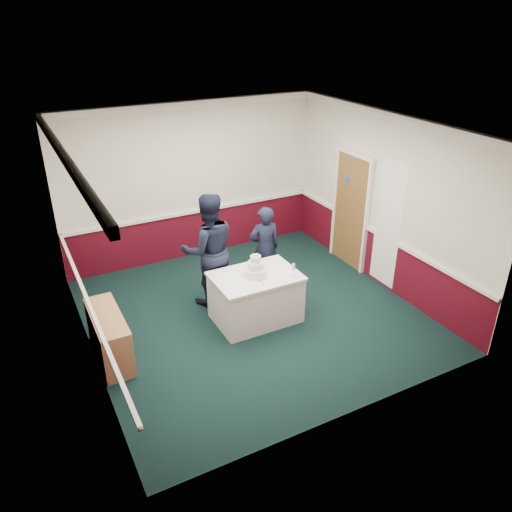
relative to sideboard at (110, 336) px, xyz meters
name	(u,v)px	position (x,y,z in m)	size (l,w,h in m)	color
ground	(253,314)	(2.28, 0.05, -0.35)	(5.00, 5.00, 0.00)	black
room_shell	(239,187)	(2.36, 0.66, 1.62)	(5.00, 5.00, 3.00)	silver
sideboard	(110,336)	(0.00, 0.00, 0.00)	(0.41, 1.20, 0.70)	tan
cake_table	(256,297)	(2.26, -0.08, 0.05)	(1.32, 0.92, 0.79)	white
wedding_cake	(256,269)	(2.26, -0.08, 0.55)	(0.35, 0.35, 0.36)	white
cake_knife	(260,281)	(2.23, -0.28, 0.44)	(0.01, 0.22, 0.01)	silver
champagne_flute	(293,268)	(2.76, -0.36, 0.58)	(0.05, 0.05, 0.21)	silver
person_man	(209,250)	(1.84, 0.75, 0.60)	(0.93, 0.72, 1.91)	black
person_woman	(264,248)	(2.86, 0.75, 0.41)	(0.55, 0.36, 1.51)	black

